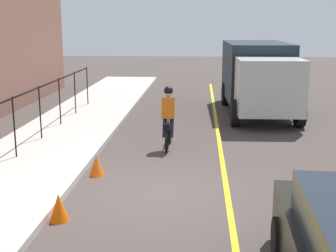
% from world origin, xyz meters
% --- Properties ---
extents(ground_plane, '(80.00, 80.00, 0.00)m').
position_xyz_m(ground_plane, '(0.00, 0.00, 0.00)').
color(ground_plane, '#433935').
extents(lane_line_centre, '(36.00, 0.12, 0.01)m').
position_xyz_m(lane_line_centre, '(0.00, -1.60, 0.00)').
color(lane_line_centre, yellow).
rests_on(lane_line_centre, ground).
extents(sidewalk, '(40.00, 3.20, 0.15)m').
position_xyz_m(sidewalk, '(0.00, 3.40, 0.07)').
color(sidewalk, '#B6ADA5').
rests_on(sidewalk, ground).
extents(cyclist_lead, '(1.71, 0.37, 1.83)m').
position_xyz_m(cyclist_lead, '(3.59, -0.09, 0.91)').
color(cyclist_lead, black).
rests_on(cyclist_lead, ground).
extents(box_truck_background, '(6.77, 2.69, 2.78)m').
position_xyz_m(box_truck_background, '(9.25, -3.28, 1.55)').
color(box_truck_background, '#1B262E').
rests_on(box_truck_background, ground).
extents(traffic_cone_near, '(0.36, 0.36, 0.52)m').
position_xyz_m(traffic_cone_near, '(-1.53, 1.59, 0.26)').
color(traffic_cone_near, '#F75906').
rests_on(traffic_cone_near, ground).
extents(traffic_cone_far, '(0.36, 0.36, 0.50)m').
position_xyz_m(traffic_cone_far, '(1.09, 1.47, 0.25)').
color(traffic_cone_far, '#F95C0E').
rests_on(traffic_cone_far, ground).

